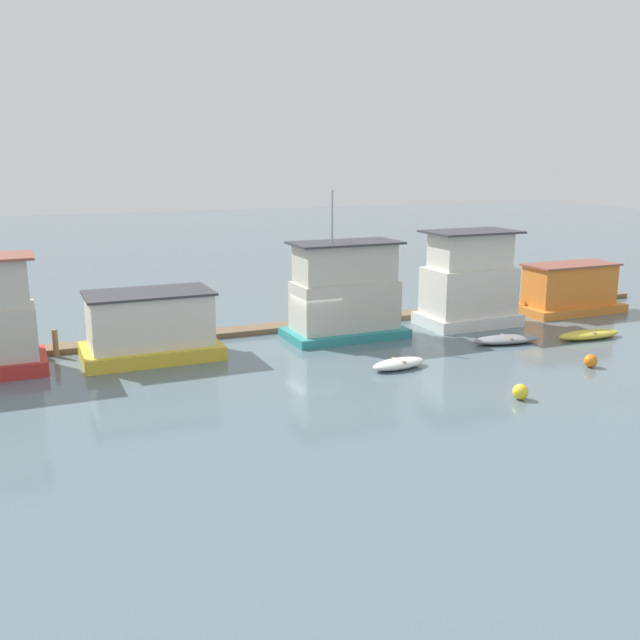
% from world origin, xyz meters
% --- Properties ---
extents(ground_plane, '(200.00, 200.00, 0.00)m').
position_xyz_m(ground_plane, '(0.00, 0.00, 0.00)').
color(ground_plane, slate).
extents(dock_walkway, '(51.00, 1.47, 0.30)m').
position_xyz_m(dock_walkway, '(0.00, 3.22, 0.15)').
color(dock_walkway, brown).
rests_on(dock_walkway, ground_plane).
extents(houseboat_yellow, '(6.69, 4.11, 3.36)m').
position_xyz_m(houseboat_yellow, '(-8.68, 0.22, 1.58)').
color(houseboat_yellow, gold).
rests_on(houseboat_yellow, ground_plane).
extents(houseboat_teal, '(6.62, 3.61, 8.12)m').
position_xyz_m(houseboat_teal, '(2.03, 0.22, 2.45)').
color(houseboat_teal, teal).
rests_on(houseboat_teal, ground_plane).
extents(houseboat_white, '(5.66, 3.60, 5.63)m').
position_xyz_m(houseboat_white, '(10.07, -0.02, 2.53)').
color(houseboat_white, white).
rests_on(houseboat_white, ground_plane).
extents(houseboat_orange, '(6.91, 3.47, 3.16)m').
position_xyz_m(houseboat_orange, '(18.22, 0.45, 1.45)').
color(houseboat_orange, orange).
rests_on(houseboat_orange, ground_plane).
extents(dinghy_white, '(3.02, 1.50, 0.49)m').
position_xyz_m(dinghy_white, '(1.74, -6.40, 0.24)').
color(dinghy_white, white).
rests_on(dinghy_white, ground_plane).
extents(dinghy_grey, '(3.96, 1.93, 0.43)m').
position_xyz_m(dinghy_grey, '(9.44, -4.55, 0.21)').
color(dinghy_grey, gray).
rests_on(dinghy_grey, ground_plane).
extents(dinghy_yellow, '(4.01, 1.37, 0.48)m').
position_xyz_m(dinghy_yellow, '(14.24, -5.59, 0.24)').
color(dinghy_yellow, yellow).
rests_on(dinghy_yellow, ground_plane).
extents(mooring_post_centre, '(0.25, 0.25, 1.62)m').
position_xyz_m(mooring_post_centre, '(1.35, 2.23, 0.81)').
color(mooring_post_centre, brown).
rests_on(mooring_post_centre, ground_plane).
extents(mooring_post_far_left, '(0.28, 0.28, 1.41)m').
position_xyz_m(mooring_post_far_left, '(-13.07, 2.23, 0.71)').
color(mooring_post_far_left, '#846B4C').
rests_on(mooring_post_far_left, ground_plane).
extents(mooring_post_near_right, '(0.30, 0.30, 2.12)m').
position_xyz_m(mooring_post_near_right, '(14.39, 2.23, 1.06)').
color(mooring_post_near_right, '#846B4C').
rests_on(mooring_post_near_right, ground_plane).
extents(buoy_orange, '(0.63, 0.63, 0.63)m').
position_xyz_m(buoy_orange, '(10.28, -9.85, 0.32)').
color(buoy_orange, orange).
rests_on(buoy_orange, ground_plane).
extents(buoy_yellow, '(0.66, 0.66, 0.66)m').
position_xyz_m(buoy_yellow, '(4.17, -12.28, 0.33)').
color(buoy_yellow, yellow).
rests_on(buoy_yellow, ground_plane).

